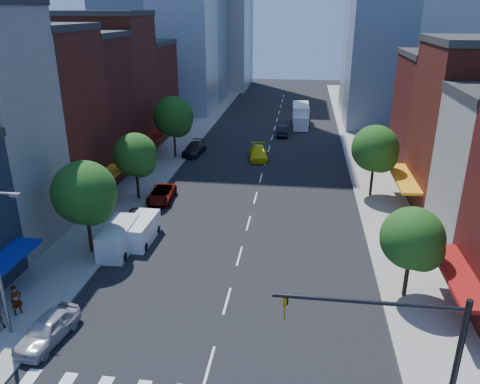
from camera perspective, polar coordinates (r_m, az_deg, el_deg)
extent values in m
plane|color=black|center=(26.69, -3.77, -20.36)|extent=(220.00, 220.00, 0.00)
cube|color=gray|center=(64.26, -7.81, 5.24)|extent=(5.00, 120.00, 0.15)
cube|color=gray|center=(62.57, 14.94, 4.27)|extent=(5.00, 120.00, 0.15)
cube|color=maroon|center=(48.28, -24.35, 7.87)|extent=(12.00, 9.00, 16.00)
cube|color=#541715|center=(55.61, -19.81, 9.54)|extent=(12.00, 8.00, 15.00)
cube|color=maroon|center=(63.00, -16.46, 12.12)|extent=(12.00, 9.00, 17.00)
cube|color=#541715|center=(71.99, -13.28, 11.87)|extent=(12.00, 10.00, 13.00)
cube|color=#541715|center=(57.13, 24.78, 8.10)|extent=(12.00, 10.00, 13.00)
cylinder|color=black|center=(18.20, 15.32, -12.82)|extent=(7.00, 0.16, 0.16)
imported|color=gold|center=(18.34, 5.54, -14.05)|extent=(0.22, 0.18, 1.10)
cube|color=slate|center=(26.53, -25.74, -0.31)|extent=(0.50, 0.25, 0.18)
cylinder|color=black|center=(37.70, -17.93, -4.22)|extent=(0.28, 0.28, 3.92)
sphere|color=#1C3F12|center=(36.58, -18.45, -0.06)|extent=(4.80, 4.80, 4.80)
sphere|color=#1C3F12|center=(36.33, -17.67, -1.31)|extent=(3.36, 3.36, 3.36)
cylinder|color=black|center=(47.08, -12.40, 1.31)|extent=(0.28, 0.28, 3.64)
sphere|color=#1C3F12|center=(46.24, -12.66, 4.48)|extent=(4.20, 4.20, 4.20)
sphere|color=#1C3F12|center=(45.96, -12.02, 3.58)|extent=(2.94, 2.94, 2.94)
cylinder|color=black|center=(59.71, -7.98, 6.16)|extent=(0.28, 0.28, 4.20)
sphere|color=#1C3F12|center=(58.97, -8.13, 9.11)|extent=(5.00, 5.00, 5.00)
sphere|color=#1C3F12|center=(58.69, -7.60, 8.33)|extent=(3.50, 3.50, 3.50)
cylinder|color=black|center=(32.55, 19.68, -9.27)|extent=(0.28, 0.28, 3.36)
sphere|color=#1C3F12|center=(31.40, 20.25, -5.30)|extent=(4.00, 4.00, 4.00)
sphere|color=#1C3F12|center=(31.54, 21.28, -6.55)|extent=(2.80, 2.80, 2.80)
cylinder|color=black|center=(48.61, 15.79, 1.80)|extent=(0.28, 0.28, 3.92)
sphere|color=#1C3F12|center=(47.75, 16.14, 5.13)|extent=(4.60, 4.60, 4.60)
sphere|color=#1C3F12|center=(47.75, 16.82, 4.18)|extent=(3.22, 3.22, 3.22)
imported|color=#ABABB0|center=(29.80, -22.40, -15.22)|extent=(2.41, 4.72, 1.54)
imported|color=black|center=(41.55, -12.46, -3.38)|extent=(1.96, 4.32, 1.37)
imported|color=#999999|center=(46.86, -9.56, -0.26)|extent=(2.63, 5.10, 1.38)
imported|color=black|center=(61.52, -5.61, 5.28)|extent=(2.47, 5.38, 1.52)
cube|color=silver|center=(37.96, -14.56, -5.44)|extent=(2.22, 5.09, 2.10)
cube|color=black|center=(36.25, -15.56, -6.36)|extent=(1.89, 1.08, 0.90)
cylinder|color=black|center=(37.19, -16.62, -7.48)|extent=(0.28, 0.77, 0.76)
cylinder|color=black|center=(36.58, -13.97, -7.70)|extent=(0.28, 0.77, 0.76)
cylinder|color=black|center=(39.99, -14.90, -5.17)|extent=(0.28, 0.77, 0.76)
cylinder|color=black|center=(39.43, -12.43, -5.33)|extent=(0.28, 0.77, 0.76)
cube|color=white|center=(39.00, -11.94, -4.59)|extent=(1.94, 4.63, 1.93)
cube|color=black|center=(37.43, -12.89, -5.36)|extent=(1.72, 0.96, 0.83)
cylinder|color=black|center=(38.29, -13.84, -6.35)|extent=(0.25, 0.70, 0.70)
cylinder|color=black|center=(37.71, -11.50, -6.59)|extent=(0.25, 0.70, 0.70)
cylinder|color=black|center=(40.86, -12.21, -4.36)|extent=(0.25, 0.70, 0.70)
cylinder|color=black|center=(40.32, -10.00, -4.56)|extent=(0.25, 0.70, 0.70)
imported|color=yellow|center=(59.44, 2.26, 4.80)|extent=(2.83, 5.57, 1.55)
imported|color=black|center=(70.95, 5.25, 7.47)|extent=(1.68, 4.67, 1.53)
imported|color=#999999|center=(81.73, 7.83, 9.18)|extent=(2.23, 4.35, 1.42)
cube|color=silver|center=(77.67, 7.39, 9.31)|extent=(2.78, 7.00, 3.40)
cube|color=silver|center=(73.84, 7.43, 8.26)|extent=(2.40, 1.99, 2.13)
cylinder|color=black|center=(74.80, 6.49, 7.93)|extent=(0.35, 0.97, 0.96)
cylinder|color=black|center=(74.87, 8.29, 7.85)|extent=(0.35, 0.97, 0.96)
cylinder|color=black|center=(79.47, 6.47, 8.73)|extent=(0.35, 0.97, 0.96)
cylinder|color=black|center=(79.53, 8.18, 8.66)|extent=(0.35, 0.97, 0.96)
imported|color=#999999|center=(32.44, -25.62, -11.80)|extent=(0.78, 0.85, 1.96)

